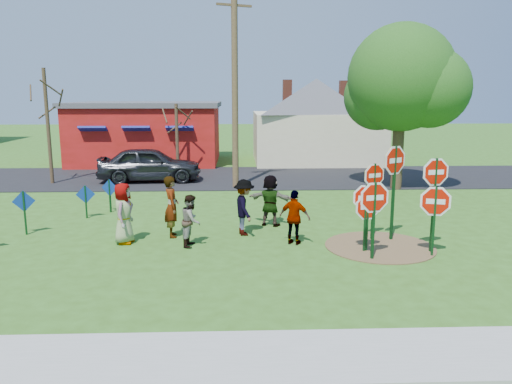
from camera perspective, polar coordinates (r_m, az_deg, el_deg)
ground at (r=15.58m, az=-3.30°, el=-5.37°), size 120.00×120.00×0.00m
sidewalk at (r=8.90m, az=-4.23°, el=-18.42°), size 22.00×1.80×0.08m
road at (r=26.80m, az=-2.83°, el=1.68°), size 120.00×7.50×0.04m
dirt_patch at (r=15.20m, az=13.94°, el=-6.06°), size 3.20×3.20×0.03m
red_building at (r=33.53m, az=-12.24°, el=6.70°), size 9.40×7.69×3.90m
cream_house at (r=33.37m, az=6.84°, el=8.50°), size 9.40×9.40×6.50m
stop_sign_a at (r=13.64m, az=13.37°, el=-1.33°), size 1.11×0.29×2.29m
stop_sign_b at (r=15.46m, az=13.34°, el=1.11°), size 0.92×0.42×2.52m
stop_sign_c at (r=14.68m, az=19.78°, el=0.96°), size 1.05×0.21×2.84m
stop_sign_d at (r=15.52m, az=15.55°, el=2.56°), size 1.02×0.65×3.07m
stop_sign_e at (r=14.40m, az=12.63°, el=-2.11°), size 0.99×0.24×1.81m
stop_sign_f at (r=14.42m, az=19.80°, el=-1.45°), size 1.09×0.33×2.12m
stop_sign_g at (r=14.30m, az=12.43°, el=-1.28°), size 0.99×0.07×2.07m
blue_diamond_b at (r=17.43m, az=-24.97°, el=-1.60°), size 0.67×0.21×1.44m
blue_diamond_c at (r=18.96m, az=-18.89°, el=-0.66°), size 0.67×0.10×1.22m
blue_diamond_d at (r=19.61m, az=-16.37°, el=0.01°), size 0.64×0.21×1.28m
person_a at (r=15.41m, az=-14.91°, el=-2.38°), size 0.66×0.95×1.84m
person_b at (r=15.79m, az=-9.61°, el=-1.66°), size 0.60×0.78×1.93m
person_c at (r=14.81m, az=-7.41°, el=-3.24°), size 0.68×0.82×1.54m
person_d at (r=15.80m, az=-1.37°, el=-1.77°), size 0.89×1.27×1.79m
person_e at (r=14.85m, az=4.43°, el=-2.93°), size 1.04×0.78×1.64m
person_f at (r=16.90m, az=1.66°, el=-0.96°), size 1.71×1.09×1.76m
suv at (r=25.95m, az=-12.05°, el=3.13°), size 5.26×2.40×1.75m
utility_pole at (r=23.55m, az=-2.43°, el=12.53°), size 2.21×0.95×9.49m
leafy_tree at (r=24.16m, az=16.56°, el=11.79°), size 5.34×4.87×7.59m
bare_tree_west at (r=26.62m, az=-22.81°, el=8.65°), size 1.80×1.80×5.65m
bare_tree_east at (r=28.43m, az=-9.05°, el=7.17°), size 1.80×1.80×3.89m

